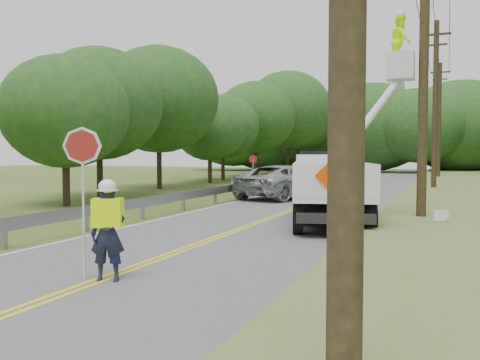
% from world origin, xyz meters
% --- Properties ---
extents(ground, '(140.00, 140.00, 0.00)m').
position_xyz_m(ground, '(0.00, 0.00, 0.00)').
color(ground, '#3B521A').
rests_on(ground, ground).
extents(road, '(7.20, 96.00, 0.03)m').
position_xyz_m(road, '(0.00, 14.00, 0.01)').
color(road, '#555557').
rests_on(road, ground).
extents(guardrail, '(0.18, 48.00, 0.77)m').
position_xyz_m(guardrail, '(-4.02, 14.91, 0.55)').
color(guardrail, gray).
rests_on(guardrail, ground).
extents(utility_poles, '(1.60, 43.30, 10.00)m').
position_xyz_m(utility_poles, '(5.00, 17.02, 5.27)').
color(utility_poles, black).
rests_on(utility_poles, ground).
extents(treeline_left, '(10.32, 56.59, 10.99)m').
position_xyz_m(treeline_left, '(-10.85, 32.09, 5.79)').
color(treeline_left, '#332319').
rests_on(treeline_left, ground).
extents(treeline_horizon, '(56.88, 14.79, 11.12)m').
position_xyz_m(treeline_horizon, '(0.14, 56.34, 5.50)').
color(treeline_horizon, '#1A481C').
rests_on(treeline_horizon, ground).
extents(flagger, '(1.05, 0.67, 2.75)m').
position_xyz_m(flagger, '(0.15, -0.66, 1.00)').
color(flagger, '#191E33').
rests_on(flagger, road).
extents(bucket_truck, '(4.49, 7.12, 6.66)m').
position_xyz_m(bucket_truck, '(2.12, 9.33, 1.52)').
color(bucket_truck, black).
rests_on(bucket_truck, road).
extents(suv_silver, '(4.38, 6.62, 1.69)m').
position_xyz_m(suv_silver, '(-1.90, 16.81, 0.86)').
color(suv_silver, '#A5A7AC').
rests_on(suv_silver, road).
extents(suv_darkgrey, '(2.78, 6.01, 1.70)m').
position_xyz_m(suv_darkgrey, '(-1.44, 22.22, 0.87)').
color(suv_darkgrey, '#393B40').
rests_on(suv_darkgrey, road).
extents(stop_sign_permanent, '(0.38, 0.31, 2.21)m').
position_xyz_m(stop_sign_permanent, '(-3.95, 17.55, 1.44)').
color(stop_sign_permanent, gray).
rests_on(stop_sign_permanent, ground).
extents(yard_sign, '(0.42, 0.21, 0.65)m').
position_xyz_m(yard_sign, '(5.62, 7.71, 0.46)').
color(yard_sign, white).
rests_on(yard_sign, ground).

